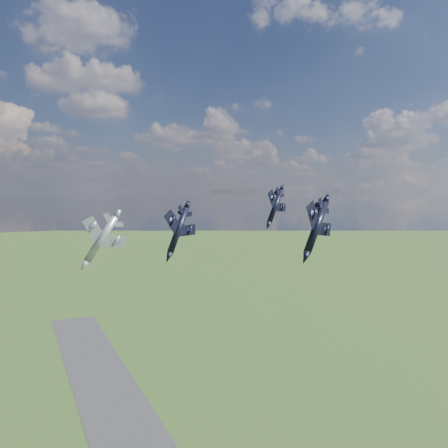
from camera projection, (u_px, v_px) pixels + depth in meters
name	position (u px, v px, depth m)	size (l,w,h in m)	color
jet_lead_navy	(178.00, 230.00, 84.07)	(9.24, 12.89, 2.67)	black
jet_right_navy	(316.00, 227.00, 86.37)	(11.39, 15.88, 3.29)	black
jet_high_navy	(275.00, 206.00, 111.19)	(9.36, 13.06, 2.70)	black
jet_left_silver	(101.00, 239.00, 80.02)	(9.49, 13.23, 2.74)	#9C9FA6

